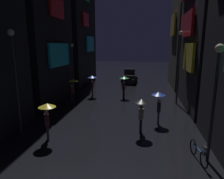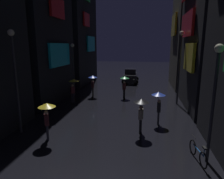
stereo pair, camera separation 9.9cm
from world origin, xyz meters
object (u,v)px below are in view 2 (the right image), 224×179
Objects in this scene: pedestrian_far_right_black at (141,106)px; bicycle_parked_at_storefront at (198,153)px; streetlamp_left_near at (15,71)px; pedestrian_foreground_left_green at (125,81)px; pedestrian_foreground_right_blue at (93,80)px; pedestrian_near_crossing_yellow at (47,111)px; streetlamp_right_near at (214,91)px; pedestrian_midstreet_left_blue at (159,99)px; pedestrian_midstreet_centre_yellow at (73,84)px; streetlamp_left_far at (73,63)px; streetlamp_right_far at (180,60)px; car_distant at (130,76)px.

bicycle_parked_at_storefront is (2.60, -2.45, -1.28)m from pedestrian_far_right_black.
streetlamp_left_near is at bearing -171.76° from pedestrian_far_right_black.
pedestrian_foreground_right_blue is at bearing 178.56° from pedestrian_foreground_left_green.
streetlamp_right_near is (7.88, -0.72, 1.57)m from pedestrian_near_crossing_yellow.
pedestrian_far_right_black is at bearing -121.34° from pedestrian_midstreet_left_blue.
pedestrian_foreground_right_blue is 13.12m from bicycle_parked_at_storefront.
streetlamp_left_far is at bearing 109.19° from pedestrian_midstreet_centre_yellow.
pedestrian_foreground_right_blue is 0.36× the size of streetlamp_left_near.
pedestrian_far_right_black is 8.38m from pedestrian_midstreet_centre_yellow.
streetlamp_left_far is (-9.60, 10.54, 2.92)m from bicycle_parked_at_storefront.
streetlamp_left_near reaches higher than pedestrian_midstreet_centre_yellow.
streetlamp_right_far reaches higher than streetlamp_left_far.
streetlamp_left_near is at bearing 171.88° from streetlamp_right_near.
pedestrian_foreground_right_blue reaches higher than car_distant.
pedestrian_near_crossing_yellow is at bearing -80.20° from pedestrian_midstreet_centre_yellow.
pedestrian_near_crossing_yellow and pedestrian_foreground_left_green have the same top height.
streetlamp_left_far reaches higher than bicycle_parked_at_storefront.
pedestrian_near_crossing_yellow is 0.51× the size of car_distant.
streetlamp_right_far is (1.93, 4.97, 2.16)m from pedestrian_midstreet_left_blue.
streetlamp_right_far reaches higher than streetlamp_left_near.
streetlamp_right_near is at bearing -46.49° from streetlamp_left_far.
pedestrian_near_crossing_yellow reaches higher than bicycle_parked_at_storefront.
pedestrian_midstreet_centre_yellow is 3.04m from streetlamp_left_far.
car_distant is 10.18m from streetlamp_left_far.
streetlamp_right_near is at bearing -65.28° from pedestrian_midstreet_left_blue.
pedestrian_midstreet_centre_yellow is 9.47m from streetlamp_right_far.
streetlamp_left_far is (-7.01, 8.09, 1.64)m from pedestrian_far_right_black.
pedestrian_foreground_right_blue is 9.02m from car_distant.
pedestrian_foreground_left_green is 0.34× the size of streetlamp_right_far.
pedestrian_foreground_right_blue is at bearing 133.64° from pedestrian_midstreet_left_blue.
streetlamp_right_far is (2.99, 6.71, 2.16)m from pedestrian_far_right_black.
pedestrian_midstreet_centre_yellow is at bearing -70.81° from streetlamp_left_far.
pedestrian_foreground_left_green reaches higher than car_distant.
streetlamp_right_near is (8.03, -10.59, 1.57)m from pedestrian_foreground_right_blue.
streetlamp_right_near is at bearing -41.55° from pedestrian_midstreet_centre_yellow.
pedestrian_foreground_left_green is 1.00× the size of pedestrian_foreground_right_blue.
bicycle_parked_at_storefront is at bearing -54.23° from pedestrian_foreground_right_blue.
pedestrian_midstreet_centre_yellow is at bearing 137.17° from bicycle_parked_at_storefront.
pedestrian_midstreet_left_blue reaches higher than bicycle_parked_at_storefront.
pedestrian_midstreet_left_blue is 0.40× the size of streetlamp_left_far.
streetlamp_left_near reaches higher than streetlamp_left_far.
pedestrian_near_crossing_yellow is 5.18m from pedestrian_far_right_black.
pedestrian_foreground_left_green is 11.47m from bicycle_parked_at_storefront.
pedestrian_far_right_black is at bearing -114.03° from streetlamp_right_far.
pedestrian_midstreet_left_blue is 1.18× the size of bicycle_parked_at_storefront.
pedestrian_near_crossing_yellow is 1.00× the size of pedestrian_midstreet_centre_yellow.
streetlamp_left_far reaches higher than pedestrian_far_right_black.
pedestrian_foreground_left_green reaches higher than bicycle_parked_at_storefront.
pedestrian_foreground_left_green and pedestrian_foreground_right_blue have the same top height.
pedestrian_foreground_left_green is 0.40× the size of streetlamp_left_far.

